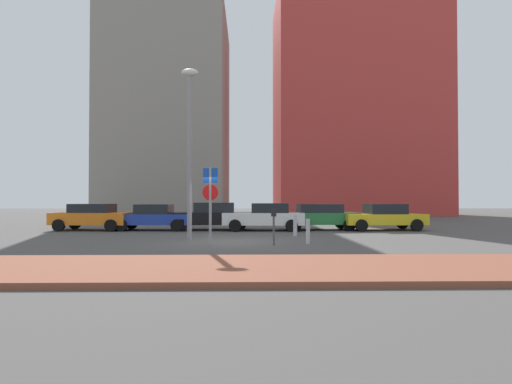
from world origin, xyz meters
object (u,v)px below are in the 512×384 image
Objects in this scene: parked_car_blue at (154,217)px; traffic_bollard_mid at (295,226)px; traffic_bollard_near at (308,231)px; parked_car_yellow at (383,217)px; parking_meter at (274,222)px; parking_sign_post at (210,196)px; parked_car_white at (265,216)px; parked_car_orange at (92,216)px; parked_car_black at (212,216)px; parked_car_green at (319,216)px; street_lamp at (190,139)px.

traffic_bollard_mid is at bearing -26.57° from parked_car_blue.
traffic_bollard_near is 1.00× the size of traffic_bollard_mid.
parked_car_yellow reaches higher than parking_meter.
parking_sign_post reaches higher than parking_meter.
parked_car_white is 6.76m from traffic_bollard_near.
parking_sign_post reaches higher than parked_car_yellow.
parked_car_orange is 4.45× the size of traffic_bollard_mid.
parked_car_blue is at bearing 128.87° from parking_meter.
parked_car_black is 5.86m from parked_car_green.
parked_car_black reaches higher than parked_car_orange.
parked_car_yellow reaches higher than traffic_bollard_near.
parked_car_yellow is at bearing 38.59° from parking_sign_post.
traffic_bollard_near is (-1.65, -7.07, -0.29)m from parked_car_green.
parked_car_green is 4.14m from traffic_bollard_mid.
street_lamp is at bearing -123.32° from parked_car_white.
parked_car_white is at bearing 56.68° from street_lamp.
parked_car_green is at bearing 53.98° from parking_sign_post.
street_lamp is at bearing 148.27° from parking_meter.
parked_car_yellow is (6.45, 0.14, -0.02)m from parked_car_white.
parking_sign_post is at bearing -62.69° from parked_car_blue.
parked_car_blue reaches higher than traffic_bollard_mid.
parking_meter is (-6.43, -7.31, 0.13)m from parked_car_yellow.
parked_car_yellow is (12.50, -0.21, 0.01)m from parked_car_blue.
parked_car_white is at bearing -178.74° from parked_car_yellow.
parked_car_black reaches higher than traffic_bollard_near.
parked_car_black is at bearing 110.60° from parking_meter.
traffic_bollard_mid is at bearing 72.40° from parking_meter.
parked_car_white is at bearing -2.39° from parked_car_orange.
parked_car_white is at bearing 90.09° from parking_meter.
parked_car_orange is 0.95× the size of parked_car_yellow.
parking_sign_post is (-8.77, -7.00, 1.07)m from parked_car_yellow.
parked_car_black is 1.02× the size of parked_car_yellow.
parking_meter is 4.08m from traffic_bollard_mid.
parked_car_orange reaches higher than traffic_bollard_mid.
parked_car_black is 7.47m from parking_sign_post.
parked_car_orange is at bearing 179.10° from parked_car_yellow.
traffic_bollard_mid is (1.24, -3.29, -0.28)m from parked_car_white.
parked_car_green is 0.98× the size of parked_car_yellow.
parking_meter is at bearing -107.60° from traffic_bollard_mid.
traffic_bollard_mid is at bearing 21.41° from street_lamp.
parking_sign_post is at bearing -85.75° from parked_car_black.
parked_car_orange is at bearing 177.61° from parked_car_white.
parked_car_orange is at bearing 137.71° from street_lamp.
parked_car_white is 4.66× the size of traffic_bollard_mid.
parking_sign_post is at bearing -60.06° from street_lamp.
parked_car_orange is at bearing 146.79° from traffic_bollard_near.
parked_car_black is 0.63× the size of street_lamp.
street_lamp reaches higher than traffic_bollard_near.
parked_car_black is at bearing 94.25° from parking_sign_post.
parked_car_green is 9.10m from parking_sign_post.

